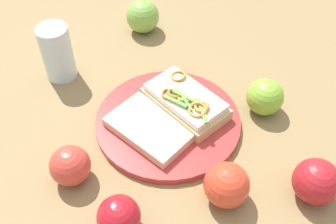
{
  "coord_description": "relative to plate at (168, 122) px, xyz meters",
  "views": [
    {
      "loc": [
        0.14,
        0.5,
        0.59
      ],
      "look_at": [
        0.0,
        0.0,
        0.04
      ],
      "focal_mm": 42.51,
      "sensor_mm": 36.0,
      "label": 1
    }
  ],
  "objects": [
    {
      "name": "plate",
      "position": [
        0.0,
        0.0,
        0.0
      ],
      "size": [
        0.29,
        0.29,
        0.02
      ],
      "primitive_type": "cylinder",
      "color": "#B43331",
      "rests_on": "ground_plane"
    },
    {
      "name": "drinking_glass",
      "position": [
        0.19,
        -0.21,
        0.05
      ],
      "size": [
        0.07,
        0.07,
        0.12
      ],
      "primitive_type": "cylinder",
      "color": "silver",
      "rests_on": "ground_plane"
    },
    {
      "name": "apple_4",
      "position": [
        0.13,
        0.19,
        0.03
      ],
      "size": [
        0.08,
        0.08,
        0.07
      ],
      "primitive_type": "sphere",
      "rotation": [
        0.0,
        0.0,
        3.23
      ],
      "color": "red",
      "rests_on": "ground_plane"
    },
    {
      "name": "ground_plane",
      "position": [
        0.0,
        0.0,
        -0.01
      ],
      "size": [
        2.0,
        2.0,
        0.0
      ],
      "primitive_type": "plane",
      "color": "olive",
      "rests_on": "ground"
    },
    {
      "name": "bread_slice_side",
      "position": [
        0.04,
        0.02,
        0.02
      ],
      "size": [
        0.17,
        0.19,
        0.02
      ],
      "primitive_type": "cube",
      "rotation": [
        0.0,
        0.0,
        2.14
      ],
      "color": "beige",
      "rests_on": "plate"
    },
    {
      "name": "apple_5",
      "position": [
        -0.2,
        0.02,
        0.03
      ],
      "size": [
        0.08,
        0.08,
        0.07
      ],
      "primitive_type": "sphere",
      "rotation": [
        0.0,
        0.0,
        0.09
      ],
      "color": "#82BA34",
      "rests_on": "ground_plane"
    },
    {
      "name": "apple_2",
      "position": [
        0.2,
        0.07,
        0.03
      ],
      "size": [
        0.1,
        0.1,
        0.07
      ],
      "primitive_type": "sphere",
      "rotation": [
        0.0,
        0.0,
        5.47
      ],
      "color": "#D14033",
      "rests_on": "ground_plane"
    },
    {
      "name": "sandwich",
      "position": [
        -0.04,
        -0.02,
        0.03
      ],
      "size": [
        0.16,
        0.19,
        0.05
      ],
      "rotation": [
        0.0,
        0.0,
        2.02
      ],
      "color": "tan",
      "rests_on": "plate"
    },
    {
      "name": "apple_3",
      "position": [
        -0.19,
        0.22,
        0.03
      ],
      "size": [
        0.11,
        0.11,
        0.08
      ],
      "primitive_type": "sphere",
      "rotation": [
        0.0,
        0.0,
        2.34
      ],
      "color": "#AF1D23",
      "rests_on": "ground_plane"
    },
    {
      "name": "apple_1",
      "position": [
        -0.03,
        -0.32,
        0.03
      ],
      "size": [
        0.09,
        0.09,
        0.08
      ],
      "primitive_type": "sphere",
      "rotation": [
        0.0,
        0.0,
        0.07
      ],
      "color": "#7FB244",
      "rests_on": "ground_plane"
    },
    {
      "name": "apple_0",
      "position": [
        -0.05,
        0.19,
        0.03
      ],
      "size": [
        0.1,
        0.1,
        0.08
      ],
      "primitive_type": "sphere",
      "rotation": [
        0.0,
        0.0,
        5.78
      ],
      "color": "#DC4128",
      "rests_on": "ground_plane"
    }
  ]
}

